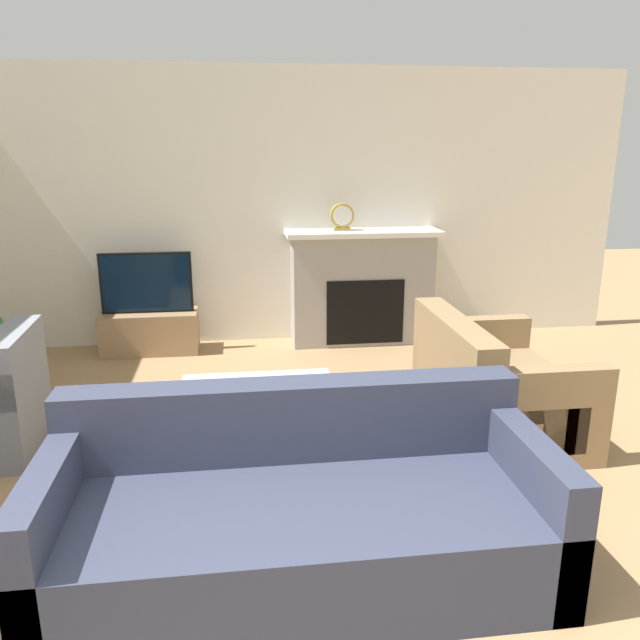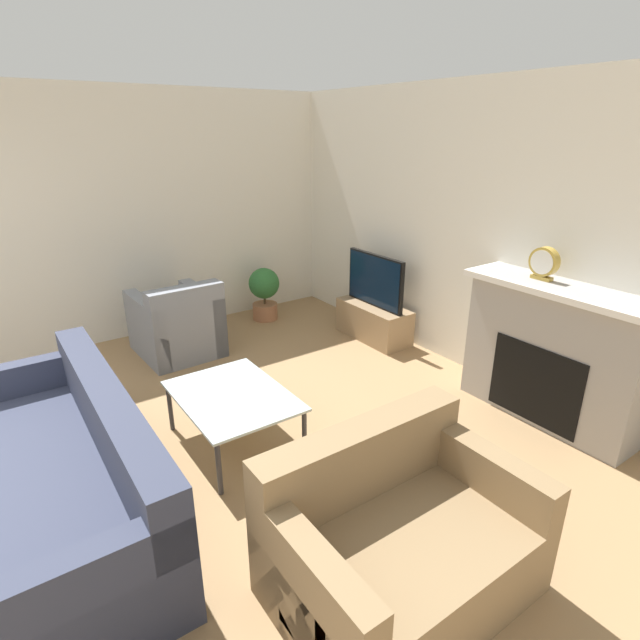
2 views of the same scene
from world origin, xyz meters
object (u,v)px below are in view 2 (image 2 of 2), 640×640
at_px(armchair_by_window, 177,327).
at_px(potted_plant, 264,291).
at_px(tv, 375,280).
at_px(mantel_clock, 544,263).
at_px(coffee_table, 233,399).
at_px(couch_sectional, 60,482).
at_px(couch_loveseat, 397,542).

height_order(armchair_by_window, potted_plant, armchair_by_window).
height_order(tv, mantel_clock, mantel_clock).
distance_m(tv, mantel_clock, 1.99).
distance_m(coffee_table, mantel_clock, 2.63).
bearing_deg(coffee_table, mantel_clock, 68.04).
relative_size(couch_sectional, potted_plant, 3.47).
xyz_separation_m(couch_loveseat, potted_plant, (-3.88, 1.38, 0.08)).
bearing_deg(armchair_by_window, couch_loveseat, 85.80).
bearing_deg(mantel_clock, armchair_by_window, -143.50).
bearing_deg(coffee_table, potted_plant, 146.03).
height_order(couch_sectional, mantel_clock, mantel_clock).
xyz_separation_m(couch_sectional, armchair_by_window, (-1.99, 1.45, 0.01)).
distance_m(tv, couch_sectional, 3.63).
height_order(couch_loveseat, potted_plant, couch_loveseat).
distance_m(armchair_by_window, potted_plant, 1.32).
xyz_separation_m(tv, armchair_by_window, (-0.88, -1.98, -0.39)).
distance_m(couch_sectional, couch_loveseat, 2.01).
height_order(tv, couch_loveseat, tv).
bearing_deg(mantel_clock, couch_loveseat, -71.58).
distance_m(couch_sectional, coffee_table, 1.22).
relative_size(couch_sectional, mantel_clock, 8.75).
relative_size(couch_loveseat, armchair_by_window, 1.41).
xyz_separation_m(couch_loveseat, coffee_table, (-1.65, -0.13, 0.10)).
bearing_deg(mantel_clock, tv, -177.80).
height_order(couch_loveseat, mantel_clock, mantel_clock).
distance_m(tv, coffee_table, 2.44).
bearing_deg(couch_sectional, mantel_clock, 77.39).
xyz_separation_m(couch_sectional, coffee_table, (-0.14, 1.21, 0.10)).
bearing_deg(potted_plant, coffee_table, -33.97).
bearing_deg(mantel_clock, potted_plant, -165.95).
xyz_separation_m(potted_plant, mantel_clock, (3.16, 0.79, 0.91)).
xyz_separation_m(armchair_by_window, mantel_clock, (2.78, 2.05, 0.99)).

